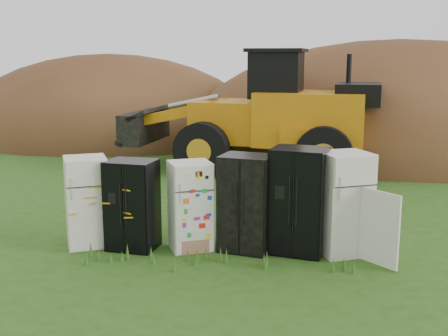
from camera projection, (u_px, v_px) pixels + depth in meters
The scene contains 10 objects.
ground at pixel (220, 249), 10.60m from camera, with size 120.00×120.00×0.00m, color #2D4B14.
fridge_leftmost at pixel (87, 202), 10.67m from camera, with size 0.76×0.73×1.73m, color white, non-canonical shape.
fridge_black_side at pixel (132, 205), 10.52m from camera, with size 0.88×0.70×1.69m, color black, non-canonical shape.
fridge_sticker at pixel (190, 206), 10.49m from camera, with size 0.75×0.69×1.67m, color white, non-canonical shape.
fridge_dark_mid at pixel (246, 203), 10.43m from camera, with size 0.92×0.75×1.80m, color black, non-canonical shape.
fridge_black_right at pixel (299, 201), 10.30m from camera, with size 0.98×0.82×1.96m, color black, non-canonical shape.
fridge_open_door at pixel (343, 203), 10.24m from camera, with size 0.86×0.79×1.89m, color white, non-canonical shape.
wheel_loader at pixel (246, 111), 17.52m from camera, with size 7.87×3.19×3.81m, color orange, non-canonical shape.
dirt_mound_right at pixel (395, 148), 22.19m from camera, with size 17.10×12.54×8.46m, color #4B2A18.
dirt_mound_left at pixel (111, 137), 25.30m from camera, with size 13.81×10.36×7.38m, color #4B2A18.
Camera 1 is at (0.85, -10.06, 3.59)m, focal length 45.00 mm.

